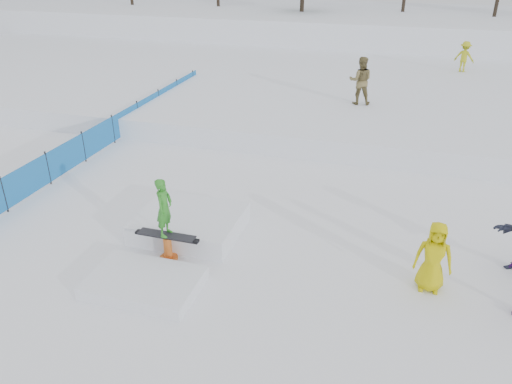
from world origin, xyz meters
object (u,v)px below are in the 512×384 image
(safety_fence, at_px, (113,129))
(jib_rail_feature, at_px, (178,236))
(walker_olive, at_px, (361,81))
(spectator_yellow, at_px, (434,257))
(walker_ygreen, at_px, (464,57))

(safety_fence, xyz_separation_m, jib_rail_feature, (5.40, -5.97, -0.25))
(walker_olive, bearing_deg, safety_fence, 22.43)
(safety_fence, distance_m, spectator_yellow, 12.82)
(jib_rail_feature, bearing_deg, spectator_yellow, 0.31)
(jib_rail_feature, bearing_deg, walker_ygreen, 67.53)
(walker_olive, relative_size, jib_rail_feature, 0.44)
(walker_ygreen, bearing_deg, jib_rail_feature, 88.69)
(walker_olive, relative_size, spectator_yellow, 1.19)
(safety_fence, bearing_deg, walker_olive, 31.04)
(safety_fence, relative_size, walker_ygreen, 10.38)
(walker_ygreen, height_order, jib_rail_feature, walker_ygreen)
(walker_olive, xyz_separation_m, spectator_yellow, (2.81, -11.08, -0.95))
(walker_olive, height_order, walker_ygreen, walker_olive)
(walker_ygreen, xyz_separation_m, jib_rail_feature, (-7.68, -18.58, -1.27))
(safety_fence, bearing_deg, spectator_yellow, -27.61)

